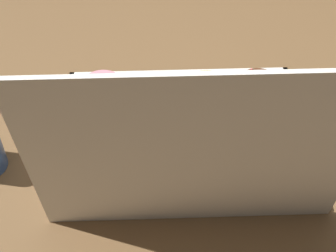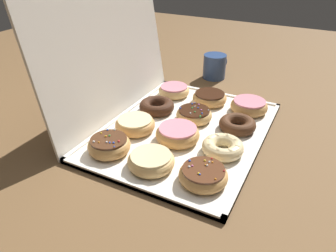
% 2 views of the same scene
% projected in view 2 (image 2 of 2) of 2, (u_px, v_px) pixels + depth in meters
% --- Properties ---
extents(ground_plane, '(3.00, 3.00, 0.00)m').
position_uv_depth(ground_plane, '(185.00, 132.00, 0.95)').
color(ground_plane, brown).
extents(donut_box, '(0.57, 0.44, 0.01)m').
position_uv_depth(donut_box, '(185.00, 130.00, 0.94)').
color(donut_box, silver).
rests_on(donut_box, ground).
extents(box_lid_open, '(0.57, 0.07, 0.44)m').
position_uv_depth(box_lid_open, '(108.00, 46.00, 0.93)').
color(box_lid_open, silver).
rests_on(box_lid_open, ground).
extents(sprinkle_donut_0, '(0.11, 0.11, 0.04)m').
position_uv_depth(sprinkle_donut_0, '(203.00, 175.00, 0.73)').
color(sprinkle_donut_0, tan).
rests_on(sprinkle_donut_0, donut_box).
extents(cruller_donut_1, '(0.11, 0.11, 0.04)m').
position_uv_depth(cruller_donut_1, '(223.00, 147.00, 0.83)').
color(cruller_donut_1, beige).
rests_on(cruller_donut_1, donut_box).
extents(chocolate_cake_ring_donut_2, '(0.11, 0.11, 0.03)m').
position_uv_depth(chocolate_cake_ring_donut_2, '(237.00, 124.00, 0.93)').
color(chocolate_cake_ring_donut_2, '#472816').
rests_on(chocolate_cake_ring_donut_2, donut_box).
extents(pink_frosted_donut_3, '(0.12, 0.12, 0.04)m').
position_uv_depth(pink_frosted_donut_3, '(249.00, 106.00, 1.03)').
color(pink_frosted_donut_3, tan).
rests_on(pink_frosted_donut_3, donut_box).
extents(glazed_ring_donut_4, '(0.12, 0.12, 0.04)m').
position_uv_depth(glazed_ring_donut_4, '(150.00, 160.00, 0.78)').
color(glazed_ring_donut_4, '#E5B770').
rests_on(glazed_ring_donut_4, donut_box).
extents(pink_frosted_donut_5, '(0.12, 0.12, 0.04)m').
position_uv_depth(pink_frosted_donut_5, '(178.00, 134.00, 0.88)').
color(pink_frosted_donut_5, tan).
rests_on(pink_frosted_donut_5, donut_box).
extents(sprinkle_donut_6, '(0.11, 0.11, 0.04)m').
position_uv_depth(sprinkle_donut_6, '(195.00, 115.00, 0.98)').
color(sprinkle_donut_6, tan).
rests_on(sprinkle_donut_6, donut_box).
extents(chocolate_frosted_donut_7, '(0.12, 0.12, 0.04)m').
position_uv_depth(chocolate_frosted_donut_7, '(209.00, 98.00, 1.08)').
color(chocolate_frosted_donut_7, tan).
rests_on(chocolate_frosted_donut_7, donut_box).
extents(sprinkle_donut_8, '(0.11, 0.11, 0.04)m').
position_uv_depth(sprinkle_donut_8, '(109.00, 145.00, 0.83)').
color(sprinkle_donut_8, tan).
rests_on(sprinkle_donut_8, donut_box).
extents(glazed_ring_donut_9, '(0.12, 0.12, 0.04)m').
position_uv_depth(glazed_ring_donut_9, '(135.00, 124.00, 0.93)').
color(glazed_ring_donut_9, tan).
rests_on(glazed_ring_donut_9, donut_box).
extents(chocolate_cake_ring_donut_10, '(0.11, 0.11, 0.04)m').
position_uv_depth(chocolate_cake_ring_donut_10, '(157.00, 106.00, 1.03)').
color(chocolate_cake_ring_donut_10, '#381E11').
rests_on(chocolate_cake_ring_donut_10, donut_box).
extents(pink_frosted_donut_11, '(0.11, 0.11, 0.04)m').
position_uv_depth(pink_frosted_donut_11, '(174.00, 90.00, 1.13)').
color(pink_frosted_donut_11, '#E5B770').
rests_on(pink_frosted_donut_11, donut_box).
extents(coffee_mug, '(0.11, 0.09, 0.10)m').
position_uv_depth(coffee_mug, '(215.00, 66.00, 1.29)').
color(coffee_mug, navy).
rests_on(coffee_mug, ground).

